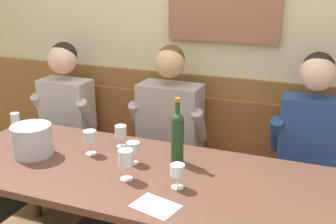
% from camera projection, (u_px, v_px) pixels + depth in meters
% --- Properties ---
extents(room_wall_back, '(6.80, 0.12, 2.80)m').
position_uv_depth(room_wall_back, '(189.00, 29.00, 2.92)').
color(room_wall_back, beige).
rests_on(room_wall_back, ground).
extents(wood_wainscot_panel, '(6.80, 0.03, 1.09)m').
position_uv_depth(wood_wainscot_panel, '(185.00, 143.00, 3.15)').
color(wood_wainscot_panel, brown).
rests_on(wood_wainscot_panel, ground).
extents(wall_bench, '(2.47, 0.42, 0.94)m').
position_uv_depth(wall_bench, '(175.00, 186.00, 3.04)').
color(wall_bench, brown).
rests_on(wall_bench, ground).
extents(dining_table, '(2.17, 0.88, 0.75)m').
position_uv_depth(dining_table, '(130.00, 182.00, 2.29)').
color(dining_table, '#533328').
rests_on(dining_table, ground).
extents(person_center_left_seat, '(0.50, 1.33, 1.30)m').
position_uv_depth(person_center_left_seat, '(39.00, 143.00, 2.91)').
color(person_center_left_seat, '#30293C').
rests_on(person_center_left_seat, ground).
extents(person_center_right_seat, '(0.54, 1.33, 1.33)m').
position_uv_depth(person_center_right_seat, '(150.00, 161.00, 2.62)').
color(person_center_right_seat, '#332B3A').
rests_on(person_center_right_seat, ground).
extents(person_right_seat, '(0.48, 1.32, 1.34)m').
position_uv_depth(person_right_seat, '(303.00, 188.00, 2.28)').
color(person_right_seat, '#322C38').
rests_on(person_right_seat, ground).
extents(ice_bucket, '(0.24, 0.24, 0.18)m').
position_uv_depth(ice_bucket, '(32.00, 140.00, 2.42)').
color(ice_bucket, '#B7B6C3').
rests_on(ice_bucket, dining_table).
extents(wine_bottle_amber_mid, '(0.07, 0.07, 0.38)m').
position_uv_depth(wine_bottle_amber_mid, '(177.00, 136.00, 2.30)').
color(wine_bottle_amber_mid, '#1F4420').
rests_on(wine_bottle_amber_mid, dining_table).
extents(wine_glass_mid_right, '(0.06, 0.06, 0.14)m').
position_uv_depth(wine_glass_mid_right, '(15.00, 120.00, 2.76)').
color(wine_glass_mid_right, silver).
rests_on(wine_glass_mid_right, dining_table).
extents(wine_glass_mid_left, '(0.08, 0.08, 0.15)m').
position_uv_depth(wine_glass_mid_left, '(90.00, 137.00, 2.43)').
color(wine_glass_mid_left, silver).
rests_on(wine_glass_mid_left, dining_table).
extents(wine_glass_center_rear, '(0.07, 0.07, 0.14)m').
position_uv_depth(wine_glass_center_rear, '(121.00, 133.00, 2.54)').
color(wine_glass_center_rear, silver).
rests_on(wine_glass_center_rear, dining_table).
extents(wine_glass_center_front, '(0.07, 0.07, 0.13)m').
position_uv_depth(wine_glass_center_front, '(177.00, 172.00, 2.04)').
color(wine_glass_center_front, silver).
rests_on(wine_glass_center_front, dining_table).
extents(wine_glass_right_end, '(0.08, 0.08, 0.17)m').
position_uv_depth(wine_glass_right_end, '(126.00, 159.00, 2.12)').
color(wine_glass_right_end, silver).
rests_on(wine_glass_right_end, dining_table).
extents(wine_glass_left_end, '(0.08, 0.08, 0.13)m').
position_uv_depth(wine_glass_left_end, '(133.00, 148.00, 2.31)').
color(wine_glass_left_end, silver).
rests_on(wine_glass_left_end, dining_table).
extents(tasting_sheet_left_guest, '(0.24, 0.20, 0.00)m').
position_uv_depth(tasting_sheet_left_guest, '(155.00, 206.00, 1.90)').
color(tasting_sheet_left_guest, white).
rests_on(tasting_sheet_left_guest, dining_table).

